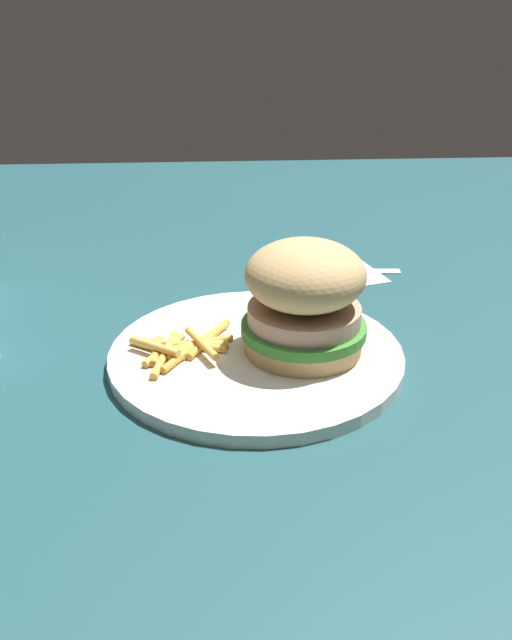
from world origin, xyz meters
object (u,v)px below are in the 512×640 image
Objects in this scene: plate at (256,356)px; napkin at (328,271)px; sandwich at (305,298)px; fries_pile at (182,347)px; fork at (327,269)px.

plate is 0.24m from napkin.
napkin is at bearing -105.13° from sandwich.
fries_pile is at bearing -1.96° from sandwich.
napkin is (-0.17, -0.21, -0.02)m from fries_pile.
fork is at bearing -114.91° from plate.
sandwich reaches higher than fries_pile.
fries_pile is at bearing -1.65° from plate.
fork is at bearing -104.73° from sandwich.
plate is 2.42× the size of napkin.
fries_pile is 0.93× the size of napkin.
fries_pile reaches higher than plate.
fork is (-0.17, -0.21, -0.01)m from fries_pile.
napkin is (-0.06, -0.22, -0.06)m from sandwich.
fork is at bearing -128.07° from fries_pile.
sandwich reaches higher than napkin.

